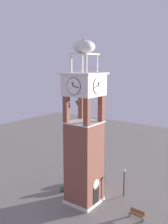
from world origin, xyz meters
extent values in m
plane|color=gray|center=(0.00, 0.00, 0.00)|extent=(80.00, 80.00, 0.00)
cube|color=brown|center=(0.00, 0.00, 4.58)|extent=(3.22, 3.22, 9.16)
cube|color=silver|center=(0.00, 0.00, 0.17)|extent=(3.42, 3.42, 0.35)
cube|color=black|center=(0.00, -1.62, 1.15)|extent=(1.10, 0.04, 2.20)
cylinder|color=silver|center=(0.00, -1.62, 2.55)|extent=(1.10, 0.04, 1.10)
cube|color=brown|center=(-1.33, -1.33, 10.62)|extent=(0.56, 0.56, 2.92)
cube|color=brown|center=(1.33, -1.33, 10.62)|extent=(0.56, 0.56, 2.92)
cube|color=brown|center=(-1.33, 1.33, 10.62)|extent=(0.56, 0.56, 2.92)
cube|color=brown|center=(1.33, 1.33, 10.62)|extent=(0.56, 0.56, 2.92)
cube|color=silver|center=(0.00, 0.00, 9.22)|extent=(3.38, 3.38, 0.12)
cone|color=brown|center=(0.72, 0.06, 11.24)|extent=(0.48, 0.48, 0.44)
cone|color=brown|center=(-0.23, 0.69, 11.24)|extent=(0.54, 0.54, 0.54)
cone|color=brown|center=(-0.37, -0.62, 11.24)|extent=(0.60, 0.60, 0.52)
cube|color=silver|center=(0.00, 0.00, 13.20)|extent=(3.46, 3.46, 2.24)
cylinder|color=white|center=(0.00, -1.75, 13.20)|extent=(1.70, 0.05, 1.70)
torus|color=black|center=(0.00, -1.75, 13.20)|extent=(1.73, 0.06, 1.73)
cube|color=black|center=(0.07, -1.81, 13.40)|extent=(0.23, 0.03, 0.43)
cube|color=black|center=(-0.34, -1.81, 13.14)|extent=(0.68, 0.03, 0.18)
cylinder|color=white|center=(0.00, 1.75, 13.20)|extent=(1.70, 0.05, 1.70)
torus|color=black|center=(0.00, 1.75, 13.20)|extent=(1.73, 0.06, 1.73)
cube|color=black|center=(0.07, 1.81, 13.40)|extent=(0.23, 0.03, 0.43)
cube|color=black|center=(-0.34, 1.81, 13.14)|extent=(0.68, 0.03, 0.18)
cylinder|color=white|center=(-1.75, 0.00, 13.20)|extent=(0.05, 1.70, 1.70)
torus|color=black|center=(-1.75, 0.00, 13.20)|extent=(0.06, 1.73, 1.73)
cube|color=black|center=(-1.81, 0.07, 13.40)|extent=(0.03, 0.23, 0.43)
cube|color=black|center=(-1.81, -0.34, 13.14)|extent=(0.03, 0.68, 0.18)
cylinder|color=white|center=(1.75, 0.00, 13.20)|extent=(0.05, 1.70, 1.70)
torus|color=black|center=(1.75, 0.00, 13.20)|extent=(0.06, 1.73, 1.73)
cube|color=black|center=(1.81, 0.07, 13.40)|extent=(0.03, 0.23, 0.43)
cube|color=black|center=(1.81, -0.34, 13.14)|extent=(0.03, 0.68, 0.18)
cube|color=silver|center=(0.00, 0.00, 14.40)|extent=(3.82, 3.82, 0.16)
cylinder|color=silver|center=(-0.95, -0.95, 15.38)|extent=(0.22, 0.22, 1.80)
cylinder|color=silver|center=(0.95, -0.95, 15.38)|extent=(0.22, 0.22, 1.80)
cylinder|color=silver|center=(-0.95, 0.95, 15.38)|extent=(0.22, 0.22, 1.80)
cylinder|color=silver|center=(0.95, 0.95, 15.38)|extent=(0.22, 0.22, 1.80)
cube|color=silver|center=(0.00, 0.00, 16.34)|extent=(2.34, 2.34, 0.12)
ellipsoid|color=silver|center=(0.00, 0.00, 17.08)|extent=(2.26, 2.26, 1.36)
sphere|color=#B79338|center=(0.00, 0.00, 17.88)|extent=(0.24, 0.24, 0.24)
cube|color=brown|center=(0.36, -6.27, 0.45)|extent=(0.52, 1.62, 0.06)
cube|color=brown|center=(0.55, -6.28, 0.73)|extent=(0.13, 1.60, 0.44)
cube|color=#2D2D33|center=(0.32, -6.99, 0.21)|extent=(0.40, 0.10, 0.42)
cube|color=#2D2D33|center=(0.39, -5.55, 0.21)|extent=(0.40, 0.10, 0.42)
cylinder|color=black|center=(3.68, -3.10, 1.52)|extent=(0.12, 0.12, 3.05)
sphere|color=silver|center=(3.68, -3.10, 3.23)|extent=(0.36, 0.36, 0.36)
cylinder|color=#2D2D33|center=(5.54, 0.98, 0.40)|extent=(0.52, 0.52, 0.80)
ellipsoid|color=#336638|center=(0.55, 3.37, 0.31)|extent=(1.06, 1.06, 0.61)
ellipsoid|color=#336638|center=(3.17, 3.48, 0.40)|extent=(1.27, 1.27, 0.79)
ellipsoid|color=#336638|center=(1.65, 3.17, 0.54)|extent=(0.85, 0.85, 1.08)
camera|label=1|loc=(-21.96, -16.06, 15.34)|focal=41.72mm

